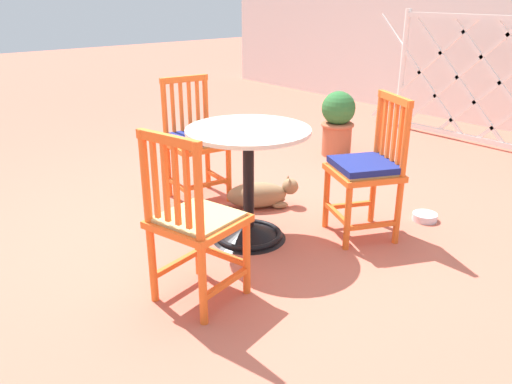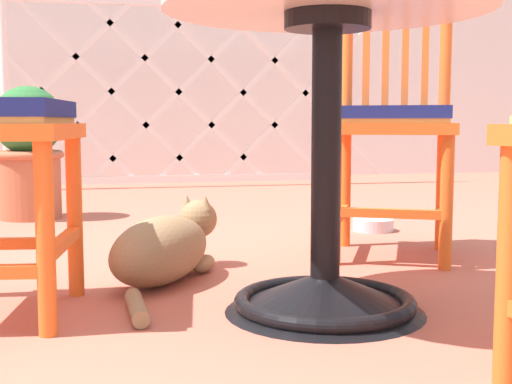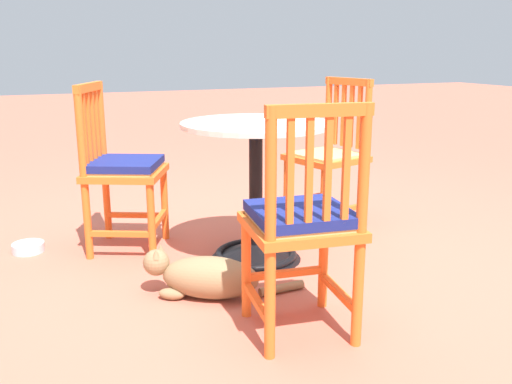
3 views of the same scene
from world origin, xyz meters
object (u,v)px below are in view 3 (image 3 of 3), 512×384
at_px(orange_chair_tucked_in, 329,157).
at_px(tabby_cat, 202,277).
at_px(orange_chair_at_corner, 122,170).
at_px(pet_water_bowl, 28,247).
at_px(orange_chair_by_planter, 302,224).
at_px(cafe_table, 256,207).

distance_m(orange_chair_tucked_in, tabby_cat, 1.32).
xyz_separation_m(orange_chair_at_corner, pet_water_bowl, (0.14, 0.51, -0.42)).
distance_m(orange_chair_by_planter, pet_water_bowl, 1.74).
xyz_separation_m(orange_chair_tucked_in, tabby_cat, (-0.72, 1.05, -0.34)).
distance_m(cafe_table, orange_chair_tucked_in, 0.77).
bearing_deg(orange_chair_at_corner, pet_water_bowl, 74.47).
relative_size(orange_chair_by_planter, orange_chair_tucked_in, 1.00).
bearing_deg(orange_chair_at_corner, tabby_cat, -164.79).
bearing_deg(orange_chair_by_planter, cafe_table, -10.02).
xyz_separation_m(cafe_table, orange_chair_tucked_in, (0.38, -0.65, 0.15)).
height_order(orange_chair_tucked_in, pet_water_bowl, orange_chair_tucked_in).
distance_m(orange_chair_by_planter, orange_chair_tucked_in, 1.42).
relative_size(cafe_table, pet_water_bowl, 4.47).
bearing_deg(tabby_cat, cafe_table, -49.60).
bearing_deg(cafe_table, orange_chair_at_corner, 54.80).
bearing_deg(orange_chair_tucked_in, pet_water_bowl, 83.75).
bearing_deg(cafe_table, orange_chair_by_planter, 169.98).
height_order(orange_chair_tucked_in, tabby_cat, orange_chair_tucked_in).
bearing_deg(tabby_cat, pet_water_bowl, 38.20).
xyz_separation_m(orange_chair_tucked_in, orange_chair_at_corner, (0.05, 1.26, 0.01)).
relative_size(orange_chair_by_planter, orange_chair_at_corner, 1.00).
distance_m(cafe_table, tabby_cat, 0.56).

